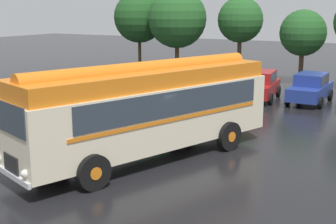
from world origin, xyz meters
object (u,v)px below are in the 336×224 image
object	(u,v)px
vintage_bus	(147,106)
car_near_left	(215,81)
car_mid_left	(260,85)
car_mid_right	(310,88)
traffic_cone	(23,143)

from	to	relation	value
vintage_bus	car_near_left	xyz separation A→B (m)	(-2.92, 12.82, -1.05)
car_mid_left	car_mid_right	xyz separation A→B (m)	(2.80, 0.43, 0.00)
car_mid_left	traffic_cone	distance (m)	14.79
traffic_cone	car_mid_right	bearing A→B (deg)	62.85
car_near_left	car_mid_left	world-z (taller)	same
car_near_left	traffic_cone	bearing A→B (deg)	-96.70
car_mid_right	car_mid_left	bearing A→B (deg)	-171.31
car_mid_right	traffic_cone	world-z (taller)	car_mid_right
car_mid_right	car_near_left	bearing A→B (deg)	-178.32
vintage_bus	car_near_left	bearing A→B (deg)	102.83
vintage_bus	car_mid_right	xyz separation A→B (m)	(2.82, 12.99, -1.05)
car_near_left	traffic_cone	size ratio (longest dim) A/B	7.93
car_near_left	car_mid_right	world-z (taller)	same
car_mid_right	traffic_cone	distance (m)	16.27
car_mid_left	car_mid_right	world-z (taller)	same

